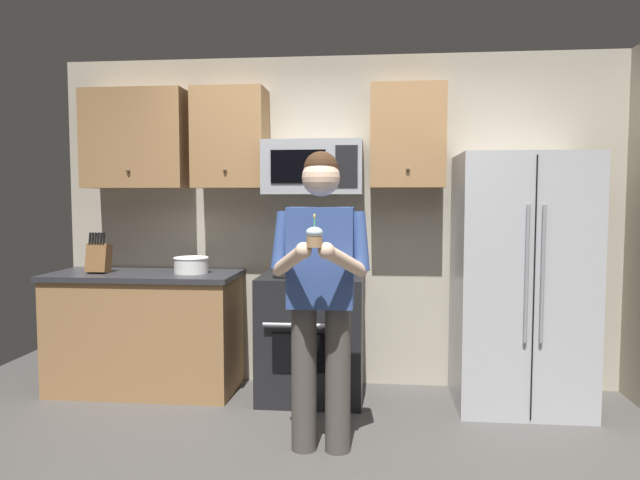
{
  "coord_description": "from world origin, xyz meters",
  "views": [
    {
      "loc": [
        0.34,
        -2.91,
        1.49
      ],
      "look_at": [
        0.01,
        0.43,
        1.25
      ],
      "focal_mm": 32.71,
      "sensor_mm": 36.0,
      "label": 1
    }
  ],
  "objects_px": {
    "microwave": "(314,168)",
    "refrigerator": "(520,281)",
    "cupcake": "(314,237)",
    "knife_block": "(99,258)",
    "bowl_large_white": "(191,265)",
    "person": "(321,284)",
    "oven_range": "(312,336)"
  },
  "relations": [
    {
      "from": "microwave",
      "to": "refrigerator",
      "type": "relative_size",
      "value": 0.41
    },
    {
      "from": "refrigerator",
      "to": "cupcake",
      "type": "relative_size",
      "value": 10.35
    },
    {
      "from": "knife_block",
      "to": "bowl_large_white",
      "type": "relative_size",
      "value": 1.19
    },
    {
      "from": "knife_block",
      "to": "cupcake",
      "type": "height_order",
      "value": "cupcake"
    },
    {
      "from": "refrigerator",
      "to": "knife_block",
      "type": "height_order",
      "value": "refrigerator"
    },
    {
      "from": "person",
      "to": "cupcake",
      "type": "xyz_separation_m",
      "value": [
        0.0,
        -0.33,
        0.3
      ]
    },
    {
      "from": "oven_range",
      "to": "knife_block",
      "type": "distance_m",
      "value": 1.74
    },
    {
      "from": "oven_range",
      "to": "bowl_large_white",
      "type": "bearing_deg",
      "value": 178.76
    },
    {
      "from": "refrigerator",
      "to": "bowl_large_white",
      "type": "bearing_deg",
      "value": 178.6
    },
    {
      "from": "microwave",
      "to": "knife_block",
      "type": "bearing_deg",
      "value": -174.81
    },
    {
      "from": "bowl_large_white",
      "to": "person",
      "type": "relative_size",
      "value": 0.15
    },
    {
      "from": "refrigerator",
      "to": "bowl_large_white",
      "type": "distance_m",
      "value": 2.43
    },
    {
      "from": "refrigerator",
      "to": "person",
      "type": "xyz_separation_m",
      "value": [
        -1.34,
        -0.91,
        0.1
      ]
    },
    {
      "from": "microwave",
      "to": "person",
      "type": "distance_m",
      "value": 1.3
    },
    {
      "from": "microwave",
      "to": "person",
      "type": "height_order",
      "value": "microwave"
    },
    {
      "from": "microwave",
      "to": "refrigerator",
      "type": "bearing_deg",
      "value": -6.03
    },
    {
      "from": "knife_block",
      "to": "cupcake",
      "type": "xyz_separation_m",
      "value": [
        1.8,
        -1.24,
        0.25
      ]
    },
    {
      "from": "bowl_large_white",
      "to": "person",
      "type": "bearing_deg",
      "value": -41.54
    },
    {
      "from": "knife_block",
      "to": "bowl_large_white",
      "type": "xyz_separation_m",
      "value": [
        0.71,
        0.05,
        -0.05
      ]
    },
    {
      "from": "oven_range",
      "to": "bowl_large_white",
      "type": "relative_size",
      "value": 3.48
    },
    {
      "from": "cupcake",
      "to": "microwave",
      "type": "bearing_deg",
      "value": 96.55
    },
    {
      "from": "microwave",
      "to": "bowl_large_white",
      "type": "xyz_separation_m",
      "value": [
        -0.93,
        -0.1,
        -0.73
      ]
    },
    {
      "from": "microwave",
      "to": "bowl_large_white",
      "type": "bearing_deg",
      "value": -173.9
    },
    {
      "from": "refrigerator",
      "to": "cupcake",
      "type": "xyz_separation_m",
      "value": [
        -1.34,
        -1.23,
        0.39
      ]
    },
    {
      "from": "knife_block",
      "to": "person",
      "type": "xyz_separation_m",
      "value": [
        1.8,
        -0.91,
        -0.04
      ]
    },
    {
      "from": "person",
      "to": "bowl_large_white",
      "type": "bearing_deg",
      "value": 138.46
    },
    {
      "from": "refrigerator",
      "to": "bowl_large_white",
      "type": "xyz_separation_m",
      "value": [
        -2.43,
        0.06,
        0.09
      ]
    },
    {
      "from": "microwave",
      "to": "knife_block",
      "type": "xyz_separation_m",
      "value": [
        -1.64,
        -0.15,
        -0.68
      ]
    },
    {
      "from": "knife_block",
      "to": "person",
      "type": "distance_m",
      "value": 2.02
    },
    {
      "from": "person",
      "to": "microwave",
      "type": "bearing_deg",
      "value": 98.55
    },
    {
      "from": "person",
      "to": "cupcake",
      "type": "height_order",
      "value": "person"
    },
    {
      "from": "oven_range",
      "to": "knife_block",
      "type": "relative_size",
      "value": 2.91
    }
  ]
}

